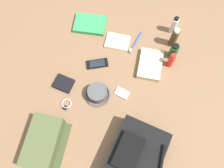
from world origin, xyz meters
TOP-DOWN VIEW (x-y plane):
  - ground_plane at (0.00, 0.00)m, footprint 2.64×2.02m
  - backpack at (0.37, 0.22)m, footprint 0.38×0.33m
  - toiletry_pouch at (0.42, -0.28)m, footprint 0.29×0.20m
  - bucket_hat at (0.07, -0.07)m, footprint 0.15×0.15m
  - toothpaste_tube at (-0.47, 0.29)m, footprint 0.04×0.04m
  - cologne_bottle at (-0.37, 0.31)m, footprint 0.04×0.04m
  - shampoo_bottle at (-0.29, 0.32)m, footprint 0.05×0.05m
  - sunscreen_spray at (-0.22, 0.31)m, footprint 0.04×0.04m
  - paperback_novel at (-0.39, -0.24)m, footprint 0.16×0.21m
  - cell_phone at (-0.12, -0.12)m, footprint 0.10×0.14m
  - media_player at (0.03, 0.07)m, footprint 0.07×0.10m
  - wristwatch at (0.17, -0.24)m, footprint 0.07×0.06m
  - toothbrush at (-0.32, 0.08)m, footprint 0.17×0.05m
  - wallet at (0.05, -0.29)m, footprint 0.11×0.12m
  - notepad at (-0.30, -0.04)m, footprint 0.11×0.15m
  - folded_towel at (-0.19, 0.20)m, footprint 0.20×0.15m

SIDE VIEW (x-z plane):
  - ground_plane at x=0.00m, z-range -0.02..0.00m
  - media_player at x=0.03m, z-range 0.00..0.01m
  - wristwatch at x=0.17m, z-range 0.00..0.01m
  - cell_phone at x=-0.12m, z-range 0.00..0.01m
  - toothbrush at x=-0.32m, z-range 0.00..0.02m
  - notepad at x=-0.30m, z-range 0.00..0.02m
  - wallet at x=0.05m, z-range 0.00..0.02m
  - paperback_novel at x=-0.39m, z-range 0.00..0.03m
  - folded_towel at x=-0.19m, z-range 0.00..0.04m
  - bucket_hat at x=0.07m, z-range 0.00..0.06m
  - toiletry_pouch at x=0.42m, z-range 0.00..0.10m
  - backpack at x=0.37m, z-range -0.01..0.13m
  - sunscreen_spray at x=-0.22m, z-range 0.00..0.13m
  - shampoo_bottle at x=-0.29m, z-range 0.00..0.13m
  - toothpaste_tube at x=-0.47m, z-range 0.00..0.14m
  - cologne_bottle at x=-0.37m, z-range 0.00..0.16m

